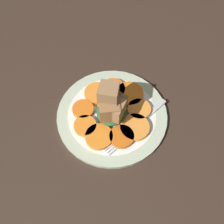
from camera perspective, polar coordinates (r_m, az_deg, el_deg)
The scene contains 13 objects.
table_slab at distance 68.59cm, azimuth 0.00°, elevation -1.30°, with size 120.00×120.00×2.00cm, color #38281E.
plate at distance 67.26cm, azimuth 0.00°, elevation -0.67°, with size 26.36×26.36×1.05cm.
carrot_slice_0 at distance 67.10cm, azimuth 5.54°, elevation 0.52°, with size 5.59×5.59×1.06cm, color orange.
carrot_slice_1 at distance 69.26cm, azimuth 3.54°, elevation 3.66°, with size 6.88×6.88×1.06cm, color orange.
carrot_slice_2 at distance 69.91cm, azimuth 0.14°, elevation 4.63°, with size 6.20×6.20×1.06cm, color orange.
carrot_slice_3 at distance 69.32cm, azimuth -3.08°, elevation 3.78°, with size 6.20×6.20×1.06cm, color orange.
carrot_slice_4 at distance 67.15cm, azimuth -5.89°, elevation 0.54°, with size 5.13×5.13×1.06cm, color orange.
carrot_slice_5 at distance 64.95cm, azimuth -5.47°, elevation -2.83°, with size 5.24×5.24×1.06cm, color orange.
carrot_slice_6 at distance 63.52cm, azimuth -2.66°, elevation -5.04°, with size 6.29×6.29×1.06cm, color orange.
carrot_slice_7 at distance 63.49cm, azimuth 1.97°, elevation -5.02°, with size 5.66×5.66×1.06cm, color orange.
carrot_slice_8 at distance 64.70cm, azimuth 4.63°, elevation -3.11°, with size 6.81×6.81×1.06cm, color orange.
center_pile at distance 62.73cm, azimuth -0.09°, elevation 1.52°, with size 8.48×7.12×10.57cm.
fork at distance 65.22cm, azimuth 4.74°, elevation -2.89°, with size 18.82×8.67×0.40cm.
Camera 1 is at (-29.79, -14.13, 61.14)cm, focal length 45.00 mm.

